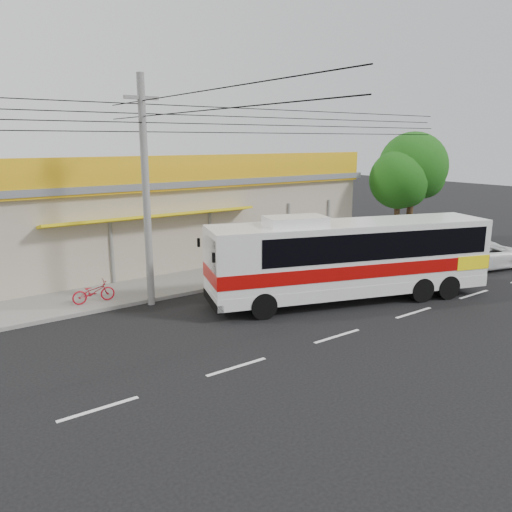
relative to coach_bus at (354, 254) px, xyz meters
The scene contains 10 objects.
ground 3.81m from the coach_bus, behind, with size 120.00×120.00×0.00m, color black.
sidewalk 7.09m from the coach_bus, 118.87° to the left, with size 30.00×3.20×0.15m, color slate.
lane_markings 4.56m from the coach_bus, 142.89° to the right, with size 50.00×0.12×0.01m, color silver, non-canonical shape.
storefront_building 12.01m from the coach_bus, 106.01° to the left, with size 22.60×9.20×5.70m.
coach_bus is the anchor object (origin of this frame).
motorbike_red 10.45m from the coach_bus, 149.31° to the left, with size 0.57×1.64×0.86m, color maroon.
white_car 9.43m from the coach_bus, ahead, with size 2.38×5.16×1.43m, color white.
utility_pole 9.73m from the coach_bus, 148.99° to the left, with size 34.00×14.00×8.75m.
tree_near 11.79m from the coach_bus, 30.62° to the left, with size 3.53×3.53×5.85m.
tree_far 13.02m from the coach_bus, 27.74° to the left, with size 4.16×4.16×6.90m.
Camera 1 is at (-11.21, -13.64, 6.37)m, focal length 35.00 mm.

